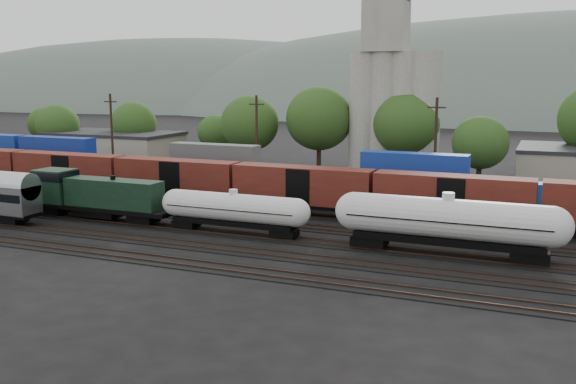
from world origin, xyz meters
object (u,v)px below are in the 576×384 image
at_px(green_locomotive, 89,194).
at_px(tank_car_a, 234,209).
at_px(grain_silo, 393,99).
at_px(orange_locomotive, 288,184).

distance_m(green_locomotive, tank_car_a, 16.55).
bearing_deg(tank_car_a, green_locomotive, 180.00).
xyz_separation_m(tank_car_a, grain_silo, (4.95, 41.00, 8.89)).
height_order(green_locomotive, orange_locomotive, green_locomotive).
relative_size(tank_car_a, orange_locomotive, 0.91).
bearing_deg(grain_silo, orange_locomotive, -102.48).
bearing_deg(orange_locomotive, green_locomotive, -136.38).
xyz_separation_m(orange_locomotive, grain_silo, (5.76, 26.00, 8.88)).
distance_m(green_locomotive, orange_locomotive, 21.74).
xyz_separation_m(green_locomotive, orange_locomotive, (15.74, 15.00, -0.27)).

